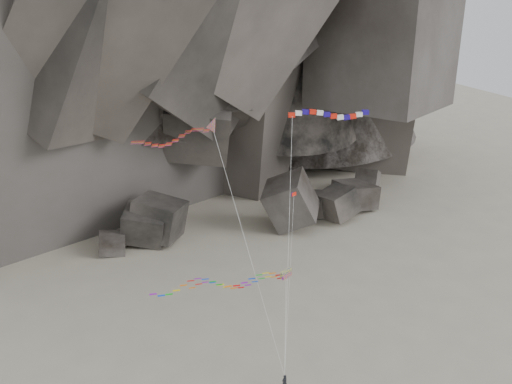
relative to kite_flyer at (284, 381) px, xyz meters
name	(u,v)px	position (x,y,z in m)	size (l,w,h in m)	color
ground	(257,365)	(-1.09, 4.49, -1.02)	(260.00, 260.00, 0.00)	#9F9580
boulder_field	(216,220)	(5.22, 36.82, 1.53)	(82.87, 17.59, 10.02)	#47423F
kite_flyer	(284,381)	(0.00, 0.00, 0.00)	(0.71, 0.48, 2.04)	black
delta_kite	(169,138)	(-7.97, 9.81, 23.51)	(11.92, 10.53, 24.62)	red
banner_kite	(329,116)	(8.26, 8.04, 24.52)	(12.43, 9.67, 24.64)	red
parafoil_kite	(216,283)	(-5.80, 3.51, 10.70)	(14.27, 3.96, 10.68)	yellow
pennant_kite	(292,228)	(2.31, 3.84, 14.83)	(3.17, 4.83, 17.57)	red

